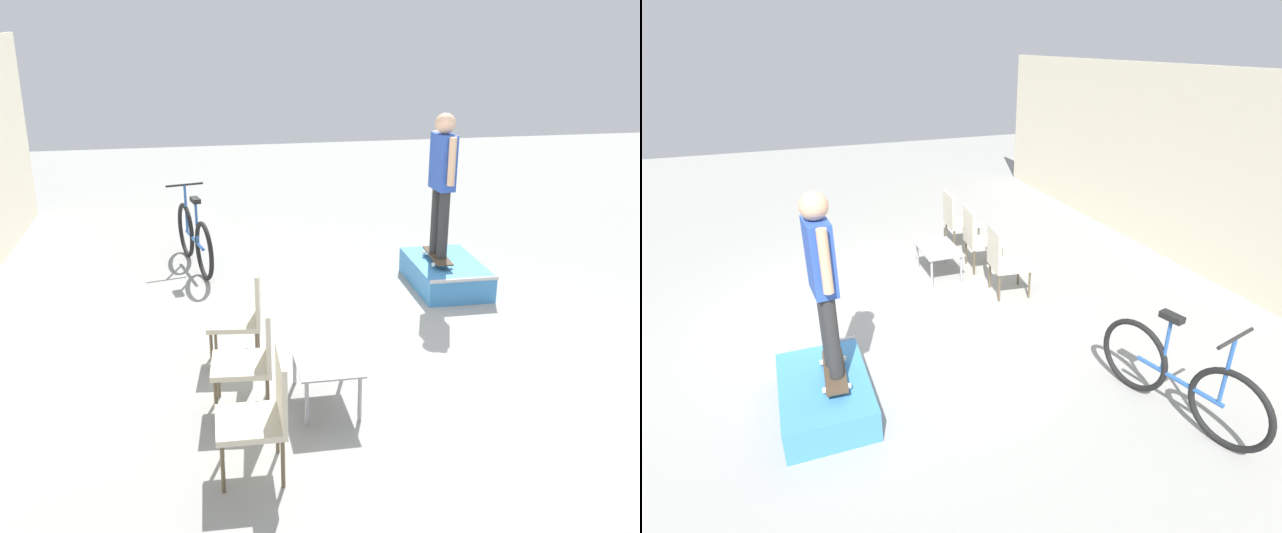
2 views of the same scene
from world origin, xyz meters
TOP-DOWN VIEW (x-y plane):
  - ground_plane at (0.00, 0.00)m, footprint 24.00×24.00m
  - skate_ramp_box at (1.54, -0.99)m, footprint 1.33×0.84m
  - skateboard_on_ramp at (1.55, -0.87)m, footprint 0.75×0.29m
  - person_skater at (1.55, -0.87)m, footprint 0.57×0.25m
  - coffee_table at (-0.98, 1.03)m, footprint 0.84×0.56m
  - patio_chair_left at (-1.92, 1.68)m, footprint 0.53×0.53m
  - patio_chair_center at (-0.99, 1.68)m, footprint 0.56×0.56m
  - patio_chair_right at (-0.06, 1.68)m, footprint 0.58×0.58m
  - bicycle at (2.83, 2.15)m, footprint 1.75×0.59m

SIDE VIEW (x-z plane):
  - ground_plane at x=0.00m, z-range 0.00..0.00m
  - skate_ramp_box at x=1.54m, z-range -0.01..0.34m
  - coffee_table at x=-0.98m, z-range 0.17..0.61m
  - bicycle at x=2.83m, z-range -0.13..0.95m
  - skateboard_on_ramp at x=1.55m, z-range 0.37..0.45m
  - patio_chair_left at x=-1.92m, z-range 0.05..1.03m
  - patio_chair_center at x=-0.99m, z-range 0.05..1.03m
  - patio_chair_right at x=-0.06m, z-range 0.05..1.03m
  - person_skater at x=1.55m, z-range 0.59..2.36m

